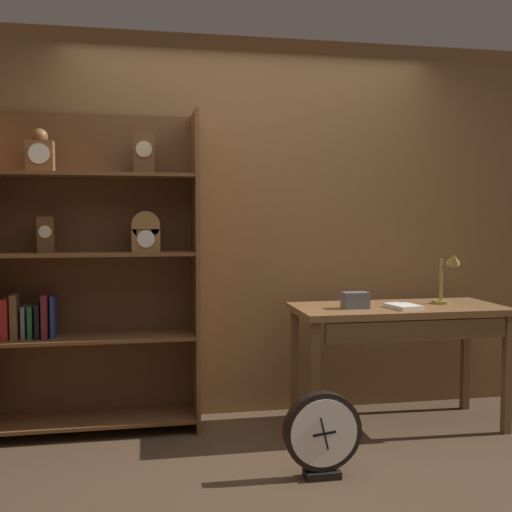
{
  "coord_description": "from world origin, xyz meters",
  "views": [
    {
      "loc": [
        -0.73,
        -2.77,
        1.36
      ],
      "look_at": [
        -0.07,
        0.8,
        1.13
      ],
      "focal_mm": 41.93,
      "sensor_mm": 36.0,
      "label": 1
    }
  ],
  "objects_px": {
    "desk_lamp": "(448,274)",
    "round_clock_large": "(322,434)",
    "bookshelf": "(92,273)",
    "toolbox_small": "(355,300)",
    "workbench": "(400,321)",
    "open_repair_manual": "(403,306)"
  },
  "relations": [
    {
      "from": "bookshelf",
      "to": "round_clock_large",
      "type": "distance_m",
      "value": 1.75
    },
    {
      "from": "workbench",
      "to": "bookshelf",
      "type": "bearing_deg",
      "value": 170.88
    },
    {
      "from": "desk_lamp",
      "to": "round_clock_large",
      "type": "relative_size",
      "value": 0.78
    },
    {
      "from": "toolbox_small",
      "to": "round_clock_large",
      "type": "height_order",
      "value": "toolbox_small"
    },
    {
      "from": "toolbox_small",
      "to": "round_clock_large",
      "type": "xyz_separation_m",
      "value": [
        -0.4,
        -0.62,
        -0.61
      ]
    },
    {
      "from": "bookshelf",
      "to": "toolbox_small",
      "type": "xyz_separation_m",
      "value": [
        1.64,
        -0.34,
        -0.17
      ]
    },
    {
      "from": "bookshelf",
      "to": "desk_lamp",
      "type": "distance_m",
      "value": 2.32
    },
    {
      "from": "toolbox_small",
      "to": "open_repair_manual",
      "type": "xyz_separation_m",
      "value": [
        0.3,
        -0.06,
        -0.04
      ]
    },
    {
      "from": "open_repair_manual",
      "to": "toolbox_small",
      "type": "bearing_deg",
      "value": 158.76
    },
    {
      "from": "round_clock_large",
      "to": "toolbox_small",
      "type": "bearing_deg",
      "value": 57.14
    },
    {
      "from": "desk_lamp",
      "to": "round_clock_large",
      "type": "height_order",
      "value": "desk_lamp"
    },
    {
      "from": "bookshelf",
      "to": "toolbox_small",
      "type": "bearing_deg",
      "value": -11.67
    },
    {
      "from": "round_clock_large",
      "to": "bookshelf",
      "type": "bearing_deg",
      "value": 142.39
    },
    {
      "from": "open_repair_manual",
      "to": "round_clock_large",
      "type": "distance_m",
      "value": 1.06
    },
    {
      "from": "open_repair_manual",
      "to": "desk_lamp",
      "type": "bearing_deg",
      "value": 7.41
    },
    {
      "from": "desk_lamp",
      "to": "round_clock_large",
      "type": "xyz_separation_m",
      "value": [
        -1.06,
        -0.68,
        -0.77
      ]
    },
    {
      "from": "bookshelf",
      "to": "open_repair_manual",
      "type": "bearing_deg",
      "value": -11.53
    },
    {
      "from": "open_repair_manual",
      "to": "round_clock_large",
      "type": "bearing_deg",
      "value": -151.72
    },
    {
      "from": "desk_lamp",
      "to": "toolbox_small",
      "type": "relative_size",
      "value": 2.23
    },
    {
      "from": "bookshelf",
      "to": "open_repair_manual",
      "type": "xyz_separation_m",
      "value": [
        1.93,
        -0.39,
        -0.21
      ]
    },
    {
      "from": "workbench",
      "to": "toolbox_small",
      "type": "height_order",
      "value": "toolbox_small"
    },
    {
      "from": "desk_lamp",
      "to": "toolbox_small",
      "type": "distance_m",
      "value": 0.69
    }
  ]
}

